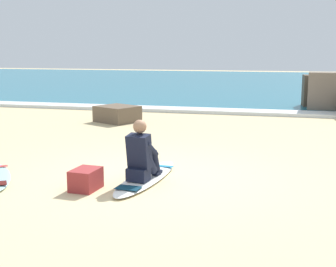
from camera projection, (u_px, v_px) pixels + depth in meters
ground_plane at (156, 177)px, 7.60m from camera, size 80.00×80.00×0.00m
sea at (252, 83)px, 28.41m from camera, size 80.00×28.00×0.10m
breaking_foam at (222, 111)px, 15.35m from camera, size 80.00×0.90×0.11m
surfboard_main at (146, 177)px, 7.46m from camera, size 0.70×2.33×0.08m
surfer_seated at (142, 156)px, 7.19m from camera, size 0.43×0.74×0.95m
shoreline_rock at (117, 114)px, 13.41m from camera, size 1.41×1.35×0.46m
beach_bag at (86, 179)px, 6.90m from camera, size 0.40×0.51×0.32m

